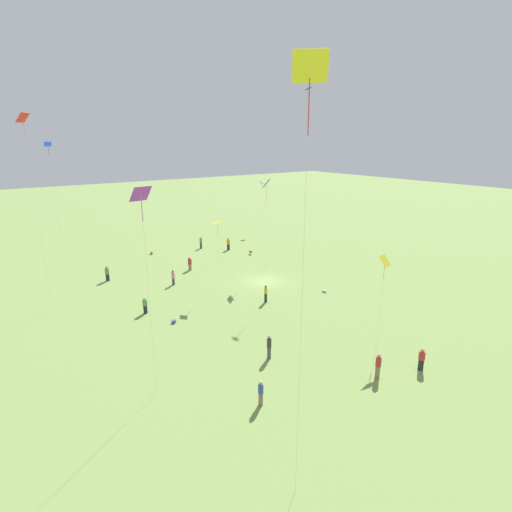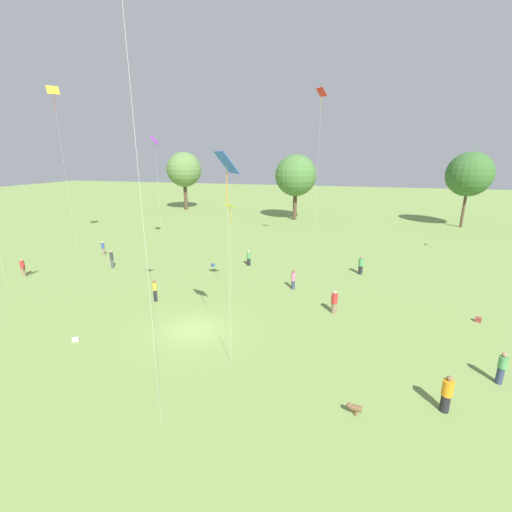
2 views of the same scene
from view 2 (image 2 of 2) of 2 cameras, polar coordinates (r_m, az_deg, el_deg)
name	(u,v)px [view 2 (image 2 of 2)]	position (r m, az deg, el deg)	size (l,w,h in m)	color
ground_plane	(194,330)	(23.53, -10.31, -12.06)	(240.00, 240.00, 0.00)	#7A994C
tree_0	(184,170)	(75.90, -11.90, 13.89)	(7.22, 7.22, 12.05)	brown
tree_1	(296,176)	(62.25, 6.64, 13.17)	(7.24, 7.24, 11.49)	brown
tree_2	(469,174)	(64.22, 32.01, 11.46)	(6.83, 6.83, 11.81)	brown
person_0	(249,258)	(35.91, -1.21, -0.37)	(0.47, 0.47, 1.62)	#232328
person_1	(502,368)	(21.81, 35.73, -14.93)	(0.48, 0.48, 1.75)	#333D5B
person_2	(361,265)	(34.80, 17.07, -1.51)	(0.52, 0.52, 1.78)	#232328
person_3	(447,394)	(18.48, 29.18, -19.44)	(0.65, 0.65, 1.82)	#232328
person_4	(112,259)	(37.98, -22.90, -0.48)	(0.47, 0.47, 1.90)	#4C4C51
person_6	(155,290)	(28.23, -16.49, -5.50)	(0.44, 0.44, 1.80)	#232328
person_7	(293,279)	(29.70, 6.23, -3.90)	(0.49, 0.49, 1.74)	#333D5B
person_8	(334,302)	(25.79, 12.91, -7.51)	(0.58, 0.58, 1.73)	#847056
person_9	(103,248)	(43.31, -24.13, 1.19)	(0.47, 0.47, 1.70)	#847056
person_10	(23,268)	(39.24, -34.33, -1.65)	(0.55, 0.55, 1.82)	#847056
kite_1	(321,100)	(40.61, 10.80, 24.19)	(1.26, 1.25, 18.03)	red
kite_2	(230,210)	(25.95, -4.34, 7.73)	(1.13, 1.12, 7.65)	yellow
kite_5	(227,168)	(16.61, -4.92, 14.35)	(1.47, 1.50, 11.29)	blue
kite_8	(54,96)	(48.35, -30.66, 21.93)	(1.42, 1.46, 18.73)	yellow
kite_9	(154,143)	(43.19, -16.57, 17.56)	(0.93, 1.24, 13.38)	purple
dog_0	(354,408)	(17.12, 16.04, -23.12)	(0.67, 0.33, 0.53)	brown
picnic_bag_0	(213,265)	(36.08, -7.17, -1.50)	(0.47, 0.47, 0.27)	#33518C
picnic_bag_1	(76,339)	(24.62, -27.84, -12.16)	(0.44, 0.30, 0.25)	beige
picnic_bag_2	(478,320)	(28.68, 33.08, -8.88)	(0.44, 0.39, 0.32)	#933833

